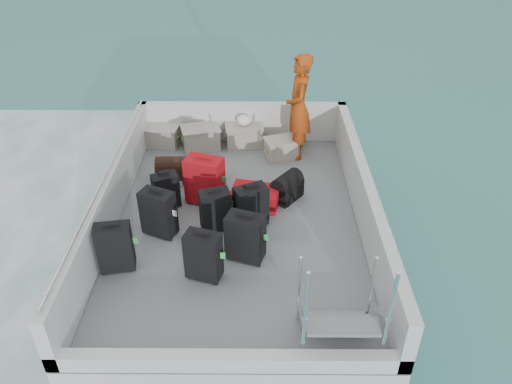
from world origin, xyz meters
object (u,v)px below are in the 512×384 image
suitcase_1 (158,213)px  suitcase_8 (255,197)px  suitcase_6 (245,238)px  crate_3 (281,149)px  suitcase_7 (251,207)px  crate_2 (244,136)px  crate_0 (162,136)px  passenger (299,108)px  suitcase_0 (115,248)px  suitcase_4 (215,211)px  suitcase_2 (166,191)px  suitcase_3 (203,256)px  crate_1 (201,139)px  suitcase_5 (205,181)px

suitcase_1 → suitcase_8: bearing=52.4°
suitcase_6 → crate_3: 2.63m
suitcase_7 → crate_2: bearing=67.6°
crate_0 → passenger: bearing=-8.3°
suitcase_0 → suitcase_4: size_ratio=1.09×
suitcase_0 → crate_0: (0.03, 3.19, -0.15)m
suitcase_0 → crate_3: suitcase_0 is taller
suitcase_7 → suitcase_8: suitcase_7 is taller
suitcase_0 → suitcase_2: size_ratio=1.22×
suitcase_0 → crate_2: size_ratio=1.07×
suitcase_4 → crate_0: 2.63m
suitcase_8 → crate_0: 2.44m
suitcase_6 → suitcase_8: suitcase_6 is taller
suitcase_4 → suitcase_6: bearing=-71.7°
suitcase_1 → suitcase_4: suitcase_1 is taller
suitcase_0 → suitcase_2: (0.40, 1.32, -0.06)m
suitcase_4 → suitcase_7: 0.48m
suitcase_0 → suitcase_6: suitcase_0 is taller
suitcase_4 → suitcase_8: (0.53, 0.57, -0.16)m
suitcase_3 → suitcase_6: size_ratio=0.99×
suitcase_4 → suitcase_8: size_ratio=0.88×
suitcase_7 → crate_1: (-0.90, 2.20, -0.12)m
suitcase_1 → crate_3: bearing=75.0°
suitcase_1 → crate_3: suitcase_1 is taller
suitcase_1 → suitcase_5: 0.93m
crate_0 → crate_2: 1.43m
suitcase_7 → suitcase_5: bearing=113.8°
suitcase_0 → suitcase_8: 2.17m
suitcase_1 → suitcase_7: (1.22, 0.19, -0.02)m
suitcase_4 → suitcase_8: 0.79m
suitcase_7 → suitcase_4: bearing=163.1°
passenger → crate_1: bearing=-99.6°
suitcase_3 → crate_2: size_ratio=1.05×
suitcase_4 → passenger: bearing=42.7°
passenger → suitcase_7: bearing=-21.9°
suitcase_8 → crate_3: (0.43, 1.40, 0.02)m
suitcase_1 → suitcase_2: size_ratio=1.24×
suitcase_4 → crate_0: suitcase_4 is taller
suitcase_5 → crate_0: (-0.91, 1.74, -0.19)m
suitcase_8 → passenger: (0.69, 1.47, 0.74)m
suitcase_6 → passenger: bearing=92.4°
crate_0 → crate_2: bearing=0.0°
suitcase_2 → suitcase_6: suitcase_6 is taller
suitcase_4 → crate_1: (-0.42, 2.28, -0.11)m
suitcase_2 → suitcase_3: 1.61m
suitcase_7 → crate_3: size_ratio=1.19×
crate_3 → suitcase_7: bearing=-104.3°
suitcase_0 → suitcase_2: suitcase_0 is taller
suitcase_2 → suitcase_8: 1.28m
suitcase_1 → crate_2: (1.06, 2.49, -0.15)m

